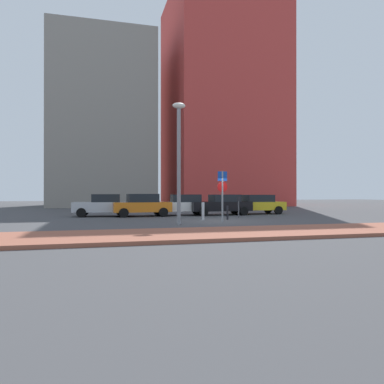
% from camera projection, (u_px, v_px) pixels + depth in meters
% --- Properties ---
extents(ground_plane, '(120.00, 120.00, 0.00)m').
position_uv_depth(ground_plane, '(218.00, 221.00, 21.49)').
color(ground_plane, '#424244').
extents(sidewalk_brick, '(40.00, 4.04, 0.14)m').
position_uv_depth(sidewalk_brick, '(273.00, 232.00, 14.80)').
color(sidewalk_brick, '#93513D').
rests_on(sidewalk_brick, ground).
extents(parked_car_silver, '(4.25, 2.32, 1.57)m').
position_uv_depth(parked_car_silver, '(104.00, 205.00, 25.73)').
color(parked_car_silver, '#B7BABF').
rests_on(parked_car_silver, ground).
extents(parked_car_orange, '(4.11, 2.19, 1.59)m').
position_uv_depth(parked_car_orange, '(142.00, 205.00, 25.73)').
color(parked_car_orange, orange).
rests_on(parked_car_orange, ground).
extents(parked_car_white, '(4.45, 2.15, 1.54)m').
position_uv_depth(parked_car_white, '(182.00, 205.00, 27.03)').
color(parked_car_white, white).
rests_on(parked_car_white, ground).
extents(parked_car_black, '(4.61, 2.08, 1.54)m').
position_uv_depth(parked_car_black, '(221.00, 205.00, 27.26)').
color(parked_car_black, black).
rests_on(parked_car_black, ground).
extents(parked_car_yellow, '(4.39, 2.10, 1.52)m').
position_uv_depth(parked_car_yellow, '(256.00, 204.00, 28.63)').
color(parked_car_yellow, gold).
rests_on(parked_car_yellow, ground).
extents(parking_sign_post, '(0.60, 0.10, 2.93)m').
position_uv_depth(parking_sign_post, '(222.00, 190.00, 21.03)').
color(parking_sign_post, gray).
rests_on(parking_sign_post, ground).
extents(parking_meter, '(0.18, 0.14, 1.41)m').
position_uv_depth(parking_meter, '(239.00, 204.00, 24.05)').
color(parking_meter, '#4C4C51').
rests_on(parking_meter, ground).
extents(street_lamp, '(0.70, 0.36, 6.42)m').
position_uv_depth(street_lamp, '(179.00, 152.00, 19.14)').
color(street_lamp, gray).
rests_on(street_lamp, ground).
extents(traffic_bollard_near, '(0.17, 0.17, 1.09)m').
position_uv_depth(traffic_bollard_near, '(203.00, 211.00, 22.04)').
color(traffic_bollard_near, '#B7B7BC').
rests_on(traffic_bollard_near, ground).
extents(traffic_bollard_mid, '(0.12, 0.12, 0.86)m').
position_uv_depth(traffic_bollard_mid, '(227.00, 213.00, 22.59)').
color(traffic_bollard_mid, black).
rests_on(traffic_bollard_mid, ground).
extents(building_colorful_midrise, '(14.32, 15.33, 28.82)m').
position_uv_depth(building_colorful_midrise, '(221.00, 101.00, 50.53)').
color(building_colorful_midrise, '#BF3833').
rests_on(building_colorful_midrise, ground).
extents(building_under_construction, '(12.37, 14.74, 20.98)m').
position_uv_depth(building_under_construction, '(102.00, 126.00, 47.58)').
color(building_under_construction, gray).
rests_on(building_under_construction, ground).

